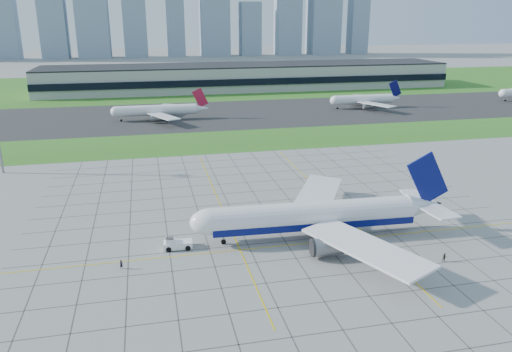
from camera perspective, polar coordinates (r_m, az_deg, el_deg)
The scene contains 13 objects.
ground at distance 105.84m, azimuth 3.33°, elevation -7.44°, with size 1400.00×1400.00×0.00m, color #979791.
grass_median at distance 189.35m, azimuth -4.12°, elevation 3.96°, with size 700.00×35.00×0.04m, color #33651D.
asphalt_taxiway at distance 242.68m, azimuth -6.10°, elevation 6.97°, with size 700.00×75.00×0.04m, color #383838.
grass_far at distance 350.90m, azimuth -8.27°, elevation 10.20°, with size 700.00×145.00×0.04m, color #33651D.
apron_markings at distance 115.70m, azimuth 2.03°, elevation -5.14°, with size 120.00×130.00×0.03m.
terminal at distance 330.79m, azimuth -0.91°, elevation 11.30°, with size 260.00×43.00×15.80m.
city_skyline at distance 612.40m, azimuth -11.55°, elevation 18.73°, with size 523.00×32.40×160.00m.
airliner at distance 106.35m, azimuth 6.78°, elevation -4.56°, with size 56.48×57.16×17.77m.
pushback_tug at distance 103.33m, azimuth -9.07°, elevation -7.67°, with size 8.49×3.18×2.35m.
crew_near at distance 97.80m, azimuth -15.14°, elevation -9.73°, with size 0.65×0.43×1.79m, color black.
crew_far at distance 103.51m, azimuth 20.76°, elevation -8.71°, with size 0.88×0.68×1.80m, color #2A241C.
distant_jet_1 at distance 232.93m, azimuth -11.14°, elevation 7.40°, with size 41.68×42.66×14.08m.
distant_jet_2 at distance 265.17m, azimuth 12.27°, elevation 8.56°, with size 36.77×42.66×14.08m.
Camera 1 is at (-26.84, -91.97, 44.98)m, focal length 35.00 mm.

